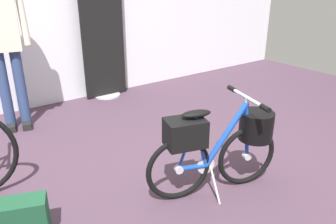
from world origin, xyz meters
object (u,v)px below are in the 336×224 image
Objects in this scene: folding_bike_foreground at (221,143)px; visitor_near_wall at (3,34)px; backpack_on_floor at (25,219)px; floor_banner_stand at (103,41)px.

visitor_near_wall reaches higher than folding_bike_foreground.
folding_bike_foreground reaches higher than backpack_on_floor.
floor_banner_stand is at bearing 52.85° from backpack_on_floor.
folding_bike_foreground is (-0.30, -2.53, -0.36)m from floor_banner_stand.
visitor_near_wall is at bearing 77.82° from backpack_on_floor.
visitor_near_wall reaches higher than backpack_on_floor.
folding_bike_foreground is at bearing -96.84° from floor_banner_stand.
backpack_on_floor is (-1.66, -2.19, -0.62)m from floor_banner_stand.
visitor_near_wall reaches higher than floor_banner_stand.
floor_banner_stand is 1.63× the size of folding_bike_foreground.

